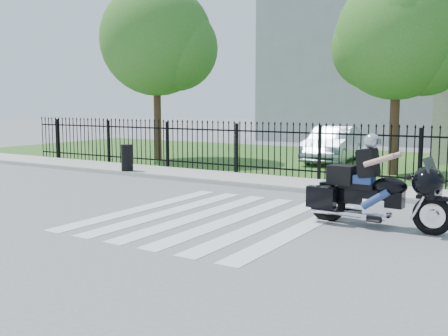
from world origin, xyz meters
The scene contains 12 objects.
ground centered at (0.00, 0.00, 0.00)m, with size 120.00×120.00×0.00m, color slate.
crosswalk centered at (0.00, 0.00, 0.01)m, with size 5.00×5.50×0.01m, color silver, non-canonical shape.
sidewalk centered at (0.00, 5.00, 0.06)m, with size 40.00×2.00×0.12m, color #ADAAA3.
curb centered at (0.00, 4.00, 0.06)m, with size 40.00×0.12×0.12m, color #ADAAA3.
grass_strip centered at (0.00, 12.00, 0.01)m, with size 40.00×12.00×0.02m, color #2A5F20.
iron_fence centered at (0.00, 6.00, 0.90)m, with size 26.00×0.04×1.80m.
tree_left centered at (-8.50, 8.50, 5.17)m, with size 4.80×4.80×7.58m.
tree_mid centered at (1.50, 9.00, 4.67)m, with size 4.20×4.20×6.78m.
building_tall centered at (-3.00, 26.00, 6.00)m, with size 15.00×10.00×12.00m, color #989BA0.
motorcycle_rider centered at (3.13, 1.04, 0.79)m, with size 2.92×0.95×1.93m.
parked_car centered at (-1.61, 11.53, 0.77)m, with size 1.58×4.54×1.49m, color #96A8BD.
litter_bin centered at (-6.46, 4.30, 0.58)m, with size 0.41×0.41×0.92m, color black.
Camera 1 is at (6.10, -9.35, 2.49)m, focal length 42.00 mm.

